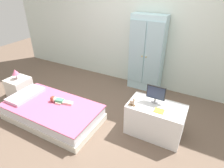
% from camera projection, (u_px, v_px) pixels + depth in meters
% --- Properties ---
extents(ground_plane, '(10.00, 10.00, 0.02)m').
position_uv_depth(ground_plane, '(100.00, 123.00, 3.11)').
color(ground_plane, brown).
extents(back_wall, '(6.40, 0.05, 2.70)m').
position_uv_depth(back_wall, '(141.00, 20.00, 3.66)').
color(back_wall, silver).
rests_on(back_wall, ground_plane).
extents(bed, '(1.56, 0.84, 0.28)m').
position_uv_depth(bed, '(53.00, 112.00, 3.12)').
color(bed, silver).
rests_on(bed, ground_plane).
extents(pillow, '(0.32, 0.60, 0.05)m').
position_uv_depth(pillow, '(26.00, 95.00, 3.28)').
color(pillow, silver).
rests_on(pillow, bed).
extents(doll, '(0.39, 0.16, 0.10)m').
position_uv_depth(doll, '(57.00, 100.00, 3.11)').
color(doll, '#4CA375').
rests_on(doll, bed).
extents(nightstand, '(0.37, 0.37, 0.38)m').
position_uv_depth(nightstand, '(19.00, 87.00, 3.71)').
color(nightstand, silver).
rests_on(nightstand, ground_plane).
extents(table_lamp, '(0.13, 0.13, 0.19)m').
position_uv_depth(table_lamp, '(15.00, 72.00, 3.55)').
color(table_lamp, '#B7B2AD').
rests_on(table_lamp, nightstand).
extents(wardrobe, '(0.65, 0.29, 1.50)m').
position_uv_depth(wardrobe, '(146.00, 54.00, 3.72)').
color(wardrobe, silver).
rests_on(wardrobe, ground_plane).
extents(tv_stand, '(0.79, 0.46, 0.49)m').
position_uv_depth(tv_stand, '(155.00, 120.00, 2.79)').
color(tv_stand, white).
rests_on(tv_stand, ground_plane).
extents(tv_monitor, '(0.27, 0.10, 0.26)m').
position_uv_depth(tv_monitor, '(156.00, 93.00, 2.68)').
color(tv_monitor, '#99999E').
rests_on(tv_monitor, tv_stand).
extents(rocking_horse_toy, '(0.10, 0.04, 0.12)m').
position_uv_depth(rocking_horse_toy, '(133.00, 102.00, 2.65)').
color(rocking_horse_toy, '#8E6642').
rests_on(rocking_horse_toy, tv_stand).
extents(book_yellow, '(0.13, 0.11, 0.01)m').
position_uv_depth(book_yellow, '(159.00, 111.00, 2.56)').
color(book_yellow, gold).
rests_on(book_yellow, tv_stand).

